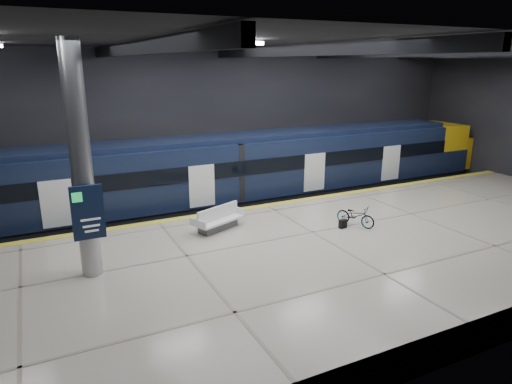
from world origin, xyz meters
TOP-DOWN VIEW (x-y plane):
  - ground at (0.00, 0.00)m, footprint 30.00×30.00m
  - room_shell at (-0.00, 0.00)m, footprint 30.10×16.10m
  - platform at (0.00, -2.50)m, footprint 30.00×11.00m
  - safety_strip at (0.00, 2.75)m, footprint 30.00×0.40m
  - rails at (0.00, 5.50)m, footprint 30.00×1.52m
  - train at (2.18, 5.50)m, footprint 29.40×2.84m
  - bench at (-3.13, 0.86)m, footprint 2.30×1.62m
  - bicycle at (1.89, -1.14)m, footprint 1.19×1.69m
  - pannier_bag at (1.29, -1.14)m, footprint 0.32×0.22m
  - info_column at (-8.00, -1.03)m, footprint 0.90×0.78m

SIDE VIEW (x-z plane):
  - ground at x=0.00m, z-range 0.00..0.00m
  - rails at x=0.00m, z-range 0.00..0.16m
  - platform at x=0.00m, z-range 0.00..1.10m
  - safety_strip at x=0.00m, z-range 1.10..1.11m
  - pannier_bag at x=1.29m, z-range 1.10..1.45m
  - bench at x=-3.13m, z-range 0.96..1.90m
  - bicycle at x=1.89m, z-range 1.10..1.94m
  - train at x=2.18m, z-range 0.16..3.95m
  - info_column at x=-8.00m, z-range 1.01..7.91m
  - room_shell at x=0.00m, z-range 1.69..9.74m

